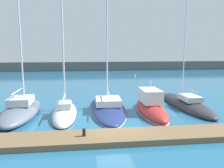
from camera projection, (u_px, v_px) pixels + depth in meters
ground_plane at (115, 129)px, 15.21m from camera, size 120.00×120.00×0.00m
dock_pier at (119, 137)px, 13.36m from camera, size 22.51×2.22×0.35m
breakwater_seawall at (93, 66)px, 56.37m from camera, size 108.00×3.26×2.20m
sailboat_slate_nearest at (21, 110)px, 18.12m from camera, size 2.65×7.88×16.27m
sailboat_white_second at (65, 112)px, 18.35m from camera, size 2.14×7.11×13.20m
sailboat_navy_third at (108, 106)px, 20.09m from camera, size 3.32×10.38×18.58m
motorboat_red_fourth at (151, 108)px, 18.95m from camera, size 2.10×6.75×3.20m
sailboat_charcoal_fifth at (186, 104)px, 21.16m from camera, size 2.78×9.61×17.12m
mooring_buoy_orange at (135, 76)px, 44.44m from camera, size 0.60×0.60×0.60m
dock_bollard at (84, 132)px, 13.05m from camera, size 0.20×0.20×0.44m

